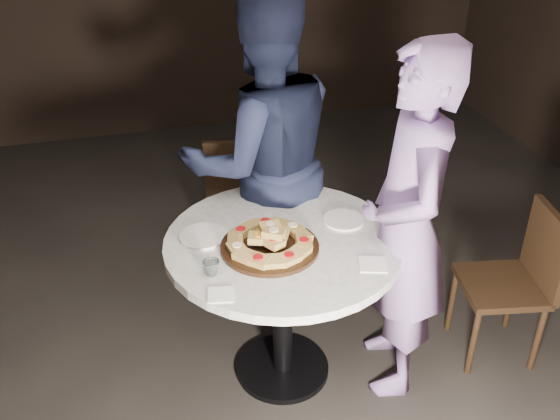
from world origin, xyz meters
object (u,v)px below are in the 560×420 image
object	(u,v)px
water_glass	(211,268)
focaccia_pile	(270,239)
chair_far	(239,187)
serving_board	(270,247)
diner_navy	(263,162)
chair_right	(520,275)
diner_teal	(406,228)
table	(283,266)

from	to	relation	value
water_glass	focaccia_pile	bearing A→B (deg)	22.16
focaccia_pile	chair_far	world-z (taller)	focaccia_pile
serving_board	water_glass	world-z (taller)	water_glass
focaccia_pile	diner_navy	bearing A→B (deg)	78.25
focaccia_pile	water_glass	xyz separation A→B (m)	(-0.29, -0.12, -0.02)
chair_right	diner_navy	xyz separation A→B (m)	(-1.17, 0.77, 0.44)
serving_board	diner_teal	world-z (taller)	diner_teal
chair_right	focaccia_pile	bearing A→B (deg)	-83.29
chair_right	table	bearing A→B (deg)	-86.31
chair_far	chair_right	size ratio (longest dim) A/B	1.02
serving_board	water_glass	size ratio (longest dim) A/B	6.27
diner_navy	diner_teal	world-z (taller)	diner_navy
water_glass	diner_navy	xyz separation A→B (m)	(0.43, 0.79, 0.07)
table	chair_far	world-z (taller)	chair_far
focaccia_pile	table	bearing A→B (deg)	37.25
focaccia_pile	chair_far	bearing A→B (deg)	84.56
diner_navy	serving_board	bearing A→B (deg)	75.22
chair_far	diner_teal	xyz separation A→B (m)	(0.52, -1.29, 0.38)
diner_teal	serving_board	bearing A→B (deg)	-84.19
focaccia_pile	water_glass	size ratio (longest dim) A/B	5.59
serving_board	chair_far	size ratio (longest dim) A/B	0.51
chair_far	serving_board	bearing A→B (deg)	99.73
diner_navy	focaccia_pile	bearing A→B (deg)	75.32
focaccia_pile	chair_far	xyz separation A→B (m)	(0.12, 1.21, -0.38)
water_glass	diner_navy	distance (m)	0.90
water_glass	diner_teal	size ratio (longest dim) A/B	0.04
diner_navy	table	bearing A→B (deg)	81.38
serving_board	chair_far	world-z (taller)	chair_far
chair_far	water_glass	bearing A→B (deg)	88.23
chair_far	diner_navy	size ratio (longest dim) A/B	0.47
table	chair_far	bearing A→B (deg)	88.17
focaccia_pile	water_glass	bearing A→B (deg)	-157.84
diner_navy	diner_teal	bearing A→B (deg)	120.19
chair_far	diner_teal	distance (m)	1.44
serving_board	chair_far	xyz separation A→B (m)	(0.12, 1.21, -0.34)
chair_far	chair_right	world-z (taller)	chair_far
diner_navy	chair_far	bearing A→B (deg)	-90.39
water_glass	table	bearing A→B (deg)	25.75
water_glass	diner_teal	bearing A→B (deg)	2.04
table	focaccia_pile	xyz separation A→B (m)	(-0.08, -0.06, 0.21)
serving_board	chair_right	size ratio (longest dim) A/B	0.52
serving_board	focaccia_pile	bearing A→B (deg)	-29.35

